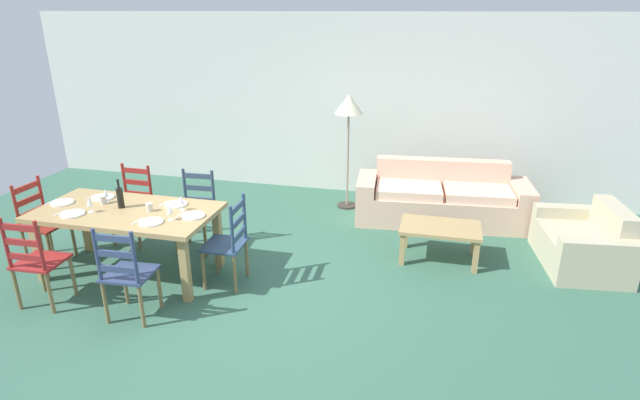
{
  "coord_description": "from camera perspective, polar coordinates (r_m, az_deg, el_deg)",
  "views": [
    {
      "loc": [
        1.81,
        -4.31,
        2.74
      ],
      "look_at": [
        0.56,
        0.78,
        0.75
      ],
      "focal_mm": 28.41,
      "sensor_mm": 36.0,
      "label": 1
    }
  ],
  "objects": [
    {
      "name": "dining_chair_head_west",
      "position": [
        6.54,
        -28.86,
        -2.17
      ],
      "size": [
        0.42,
        0.44,
        0.96
      ],
      "color": "maroon",
      "rests_on": "ground_plane"
    },
    {
      "name": "dining_chair_head_east",
      "position": [
        5.32,
        -10.23,
        -4.74
      ],
      "size": [
        0.41,
        0.43,
        0.96
      ],
      "color": "navy",
      "rests_on": "ground_plane"
    },
    {
      "name": "dinner_plate_head_east",
      "position": [
        5.32,
        -14.1,
        -1.73
      ],
      "size": [
        0.24,
        0.24,
        0.02
      ],
      "primitive_type": "cylinder",
      "color": "white",
      "rests_on": "dining_table"
    },
    {
      "name": "dinner_plate_head_west",
      "position": [
        6.18,
        -27.04,
        -0.27
      ],
      "size": [
        0.24,
        0.24,
        0.02
      ],
      "primitive_type": "cylinder",
      "color": "white",
      "rests_on": "dining_table"
    },
    {
      "name": "dining_chair_far_left",
      "position": [
        6.63,
        -20.22,
        -0.51
      ],
      "size": [
        0.43,
        0.41,
        0.96
      ],
      "color": "maroon",
      "rests_on": "ground_plane"
    },
    {
      "name": "fork_far_left",
      "position": [
        6.25,
        -24.34,
        0.33
      ],
      "size": [
        0.03,
        0.17,
        0.01
      ],
      "primitive_type": "cube",
      "rotation": [
        0.0,
        0.0,
        -0.07
      ],
      "color": "silver",
      "rests_on": "dining_table"
    },
    {
      "name": "wine_glass_near_left",
      "position": [
        5.75,
        -24.55,
        -0.25
      ],
      "size": [
        0.06,
        0.06,
        0.16
      ],
      "color": "white",
      "rests_on": "dining_table"
    },
    {
      "name": "fork_near_left",
      "position": [
        5.9,
        -27.21,
        -1.32
      ],
      "size": [
        0.03,
        0.17,
        0.01
      ],
      "primitive_type": "cube",
      "rotation": [
        0.0,
        0.0,
        -0.07
      ],
      "color": "silver",
      "rests_on": "dining_table"
    },
    {
      "name": "standing_lamp",
      "position": [
        7.1,
        3.26,
        9.95
      ],
      "size": [
        0.4,
        0.4,
        1.64
      ],
      "color": "#332D28",
      "rests_on": "ground_plane"
    },
    {
      "name": "armchair_upholstered",
      "position": [
        6.46,
        27.85,
        -4.48
      ],
      "size": [
        0.93,
        1.24,
        0.72
      ],
      "color": "#B6AD8C",
      "rests_on": "ground_plane"
    },
    {
      "name": "fork_head_west",
      "position": [
        6.28,
        -28.08,
        -0.2
      ],
      "size": [
        0.02,
        0.17,
        0.01
      ],
      "primitive_type": "cube",
      "rotation": [
        0.0,
        0.0,
        -0.04
      ],
      "color": "silver",
      "rests_on": "dining_table"
    },
    {
      "name": "fork_head_east",
      "position": [
        5.4,
        -15.51,
        -1.63
      ],
      "size": [
        0.03,
        0.17,
        0.01
      ],
      "primitive_type": "cube",
      "rotation": [
        0.0,
        0.0,
        -0.06
      ],
      "color": "silver",
      "rests_on": "dining_table"
    },
    {
      "name": "coffee_cup_secondary",
      "position": [
        5.97,
        -23.27,
        0.02
      ],
      "size": [
        0.07,
        0.07,
        0.09
      ],
      "primitive_type": "cylinder",
      "color": "beige",
      "rests_on": "dining_table"
    },
    {
      "name": "dinner_plate_near_right",
      "position": [
        5.29,
        -18.51,
        -2.38
      ],
      "size": [
        0.24,
        0.24,
        0.02
      ],
      "primitive_type": "cylinder",
      "color": "white",
      "rests_on": "dining_table"
    },
    {
      "name": "fork_far_right",
      "position": [
        5.75,
        -17.21,
        -0.4
      ],
      "size": [
        0.02,
        0.17,
        0.01
      ],
      "primitive_type": "cube",
      "rotation": [
        0.0,
        0.0,
        -0.02
      ],
      "color": "silver",
      "rests_on": "dining_table"
    },
    {
      "name": "wine_glass_far_right",
      "position": [
        5.48,
        -15.37,
        -0.04
      ],
      "size": [
        0.06,
        0.06,
        0.16
      ],
      "color": "white",
      "rests_on": "dining_table"
    },
    {
      "name": "wine_bottle",
      "position": [
        5.76,
        -21.59,
        0.3
      ],
      "size": [
        0.07,
        0.07,
        0.32
      ],
      "color": "black",
      "rests_on": "dining_table"
    },
    {
      "name": "wall_far",
      "position": [
        7.95,
        0.4,
        10.71
      ],
      "size": [
        9.6,
        0.16,
        2.7
      ],
      "primitive_type": "cube",
      "color": "silver",
      "rests_on": "ground_plane"
    },
    {
      "name": "wine_glass_near_right",
      "position": [
        5.26,
        -16.59,
        -1.08
      ],
      "size": [
        0.06,
        0.06,
        0.16
      ],
      "color": "white",
      "rests_on": "dining_table"
    },
    {
      "name": "dinner_plate_near_left",
      "position": [
        5.8,
        -26.09,
        -1.41
      ],
      "size": [
        0.24,
        0.24,
        0.02
      ],
      "primitive_type": "cylinder",
      "color": "white",
      "rests_on": "dining_table"
    },
    {
      "name": "dining_chair_near_right",
      "position": [
        4.99,
        -20.98,
        -7.71
      ],
      "size": [
        0.44,
        0.42,
        0.96
      ],
      "color": "navy",
      "rests_on": "ground_plane"
    },
    {
      "name": "dining_chair_near_left",
      "position": [
        5.57,
        -29.31,
        -6.04
      ],
      "size": [
        0.44,
        0.42,
        0.96
      ],
      "color": "maroon",
      "rests_on": "ground_plane"
    },
    {
      "name": "dining_chair_far_right",
      "position": [
        6.21,
        -13.73,
        -1.23
      ],
      "size": [
        0.44,
        0.42,
        0.96
      ],
      "color": "#304255",
      "rests_on": "ground_plane"
    },
    {
      "name": "fork_near_right",
      "position": [
        5.37,
        -19.87,
        -2.27
      ],
      "size": [
        0.03,
        0.17,
        0.01
      ],
      "primitive_type": "cube",
      "rotation": [
        0.0,
        0.0,
        -0.06
      ],
      "color": "silver",
      "rests_on": "dining_table"
    },
    {
      "name": "wine_glass_far_left",
      "position": [
        5.97,
        -23.03,
        0.7
      ],
      "size": [
        0.06,
        0.06,
        0.16
      ],
      "color": "white",
      "rests_on": "dining_table"
    },
    {
      "name": "coffee_table",
      "position": [
        5.95,
        13.38,
        -3.44
      ],
      "size": [
        0.9,
        0.56,
        0.42
      ],
      "color": "tan",
      "rests_on": "ground_plane"
    },
    {
      "name": "dining_table",
      "position": [
        5.75,
        -20.94,
        -1.84
      ],
      "size": [
        1.9,
        0.96,
        0.75
      ],
      "color": "tan",
      "rests_on": "ground_plane"
    },
    {
      "name": "ground_plane",
      "position": [
        5.43,
        -7.87,
        -9.88
      ],
      "size": [
        9.6,
        9.6,
        0.02
      ],
      "primitive_type": "cube",
      "color": "#34604C"
    },
    {
      "name": "dinner_plate_far_right",
      "position": [
        5.68,
        -15.92,
        -0.47
      ],
      "size": [
        0.24,
        0.24,
        0.02
      ],
      "primitive_type": "cylinder",
      "color": "white",
      "rests_on": "dining_table"
    },
    {
      "name": "dinner_plate_far_left",
      "position": [
        6.16,
        -23.24,
        0.27
      ],
      "size": [
        0.24,
        0.24,
        0.02
      ],
      "primitive_type": "cylinder",
      "color": "white",
      "rests_on": "dining_table"
    },
    {
      "name": "couch",
      "position": [
        7.1,
        13.5,
        0.02
      ],
      "size": [
        2.34,
        1.0,
        0.8
      ],
      "color": "#DDAF93",
      "rests_on": "ground_plane"
    },
    {
      "name": "coffee_cup_primary",
      "position": [
        5.58,
        -18.67,
        -0.76
      ],
      "size": [
        0.07,
        0.07,
        0.09
      ],
      "primitive_type": "cylinder",
      "color": "beige",
      "rests_on": "dining_table"
    }
  ]
}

